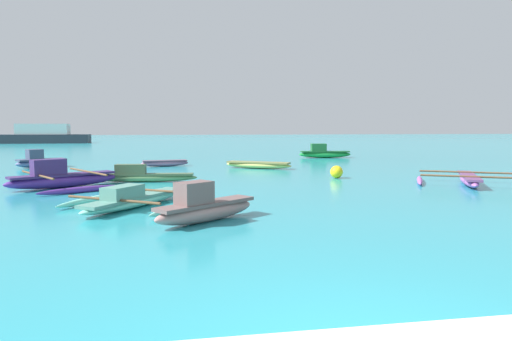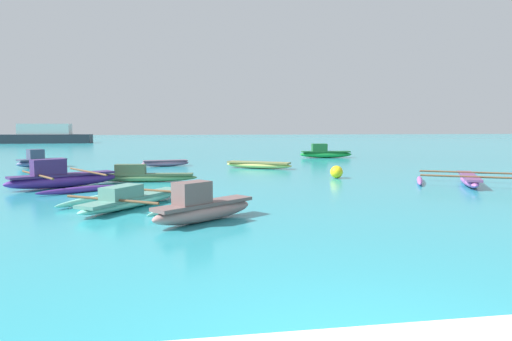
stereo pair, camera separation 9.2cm
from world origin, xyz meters
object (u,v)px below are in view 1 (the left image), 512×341
at_px(moored_boat_7, 61,178).
at_px(moored_boat_3, 324,153).
at_px(moored_boat_4, 134,199).
at_px(moored_boat_1, 142,176).
at_px(moored_boat_0, 40,161).
at_px(mooring_buoy_0, 337,172).
at_px(moored_boat_6, 258,165).
at_px(distant_ferry, 43,135).
at_px(moored_boat_5, 469,180).
at_px(moored_boat_8, 204,207).
at_px(moored_boat_2, 165,163).

bearing_deg(moored_boat_7, moored_boat_3, 11.79).
bearing_deg(moored_boat_4, moored_boat_1, 35.93).
bearing_deg(moored_boat_0, mooring_buoy_0, -60.84).
distance_m(moored_boat_0, moored_boat_6, 11.46).
xyz_separation_m(moored_boat_7, mooring_buoy_0, (10.61, 1.22, -0.07)).
distance_m(moored_boat_1, moored_boat_4, 5.68).
distance_m(moored_boat_1, distant_ferry, 47.83).
relative_size(mooring_buoy_0, distant_ferry, 0.05).
bearing_deg(moored_boat_0, moored_boat_5, -62.57).
height_order(moored_boat_5, moored_boat_8, moored_boat_8).
bearing_deg(moored_boat_4, moored_boat_6, 7.34).
bearing_deg(distant_ferry, moored_boat_7, -74.14).
relative_size(moored_boat_2, moored_boat_7, 0.57).
bearing_deg(moored_boat_3, moored_boat_7, -129.85).
bearing_deg(moored_boat_0, distant_ferry, 72.21).
bearing_deg(moored_boat_2, moored_boat_0, 167.85).
xyz_separation_m(moored_boat_2, distant_ferry, (-16.55, 38.11, 0.84)).
xyz_separation_m(moored_boat_8, distant_ferry, (-17.82, 53.04, 0.70)).
height_order(moored_boat_2, moored_boat_8, moored_boat_8).
relative_size(moored_boat_8, distant_ferry, 0.22).
xyz_separation_m(moored_boat_1, moored_boat_7, (-2.68, -1.24, 0.09)).
distance_m(moored_boat_6, moored_boat_8, 13.31).
height_order(moored_boat_7, moored_boat_8, moored_boat_7).
xyz_separation_m(moored_boat_0, moored_boat_7, (3.06, -8.52, -0.01)).
height_order(moored_boat_5, moored_boat_7, moored_boat_7).
xyz_separation_m(moored_boat_0, distant_ferry, (-10.12, 37.85, 0.69)).
height_order(moored_boat_1, moored_boat_4, moored_boat_1).
height_order(moored_boat_6, distant_ferry, distant_ferry).
height_order(moored_boat_0, moored_boat_5, moored_boat_0).
height_order(moored_boat_1, moored_boat_7, moored_boat_7).
height_order(moored_boat_3, moored_boat_4, moored_boat_3).
xyz_separation_m(moored_boat_7, moored_boat_8, (4.65, -6.67, -0.00)).
relative_size(moored_boat_0, moored_boat_4, 0.63).
bearing_deg(moored_boat_2, moored_boat_7, -122.02).
relative_size(moored_boat_4, moored_boat_7, 0.90).
distance_m(moored_boat_6, distant_ferry, 45.52).
height_order(moored_boat_3, moored_boat_5, moored_boat_3).
relative_size(moored_boat_5, moored_boat_8, 1.72).
bearing_deg(moored_boat_0, moored_boat_4, -98.05).
relative_size(moored_boat_3, distant_ferry, 0.32).
bearing_deg(moored_boat_7, distant_ferry, 73.98).
relative_size(moored_boat_2, moored_boat_5, 0.59).
bearing_deg(moored_boat_6, moored_boat_2, -172.58).
relative_size(moored_boat_1, moored_boat_4, 1.01).
distance_m(moored_boat_1, moored_boat_6, 7.36).
bearing_deg(moored_boat_7, moored_boat_0, 77.88).
height_order(mooring_buoy_0, distant_ferry, distant_ferry).
distance_m(moored_boat_0, moored_boat_2, 6.44).
xyz_separation_m(moored_boat_1, moored_boat_4, (0.22, -5.68, -0.04)).
xyz_separation_m(moored_boat_3, moored_boat_6, (-5.90, -7.25, -0.15)).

